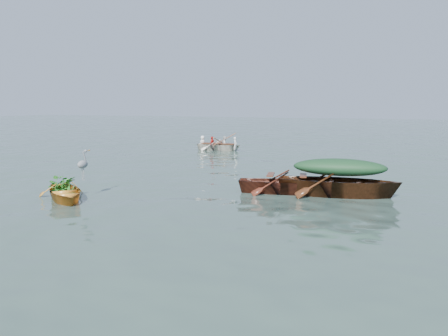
{
  "coord_description": "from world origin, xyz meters",
  "views": [
    {
      "loc": [
        5.38,
        -11.47,
        2.79
      ],
      "look_at": [
        -0.03,
        2.8,
        0.5
      ],
      "focal_mm": 35.0,
      "sensor_mm": 36.0,
      "label": 1
    }
  ],
  "objects_px": {
    "yellow_dinghy": "(65,200)",
    "green_tarp_boat": "(338,196)",
    "heron": "(83,169)",
    "open_wooden_boat": "(286,193)",
    "rowed_boat": "(219,150)"
  },
  "relations": [
    {
      "from": "yellow_dinghy",
      "to": "green_tarp_boat",
      "type": "bearing_deg",
      "value": -24.42
    },
    {
      "from": "yellow_dinghy",
      "to": "green_tarp_boat",
      "type": "xyz_separation_m",
      "value": [
        7.39,
        3.35,
        0.0
      ]
    },
    {
      "from": "yellow_dinghy",
      "to": "heron",
      "type": "relative_size",
      "value": 3.21
    },
    {
      "from": "open_wooden_boat",
      "to": "rowed_boat",
      "type": "distance_m",
      "value": 12.52
    },
    {
      "from": "green_tarp_boat",
      "to": "open_wooden_boat",
      "type": "height_order",
      "value": "green_tarp_boat"
    },
    {
      "from": "green_tarp_boat",
      "to": "heron",
      "type": "distance_m",
      "value": 7.68
    },
    {
      "from": "open_wooden_boat",
      "to": "rowed_boat",
      "type": "xyz_separation_m",
      "value": [
        -6.48,
        10.71,
        0.0
      ]
    },
    {
      "from": "heron",
      "to": "yellow_dinghy",
      "type": "bearing_deg",
      "value": -174.81
    },
    {
      "from": "yellow_dinghy",
      "to": "green_tarp_boat",
      "type": "distance_m",
      "value": 8.11
    },
    {
      "from": "rowed_boat",
      "to": "green_tarp_boat",
      "type": "bearing_deg",
      "value": -142.17
    },
    {
      "from": "open_wooden_boat",
      "to": "rowed_boat",
      "type": "bearing_deg",
      "value": 21.29
    },
    {
      "from": "green_tarp_boat",
      "to": "yellow_dinghy",
      "type": "bearing_deg",
      "value": 108.3
    },
    {
      "from": "yellow_dinghy",
      "to": "rowed_boat",
      "type": "height_order",
      "value": "rowed_boat"
    },
    {
      "from": "rowed_boat",
      "to": "heron",
      "type": "bearing_deg",
      "value": -175.32
    },
    {
      "from": "green_tarp_boat",
      "to": "rowed_boat",
      "type": "relative_size",
      "value": 1.34
    }
  ]
}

